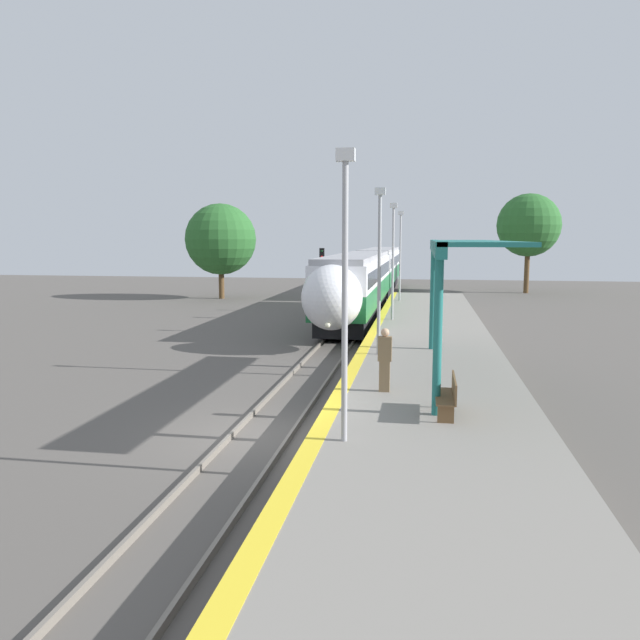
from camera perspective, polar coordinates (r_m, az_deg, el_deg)
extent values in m
plane|color=#56514C|center=(15.83, -5.27, -10.54)|extent=(120.00, 120.00, 0.00)
cube|color=slate|center=(16.00, -7.80, -10.10)|extent=(0.08, 90.00, 0.15)
cube|color=slate|center=(15.65, -2.68, -10.45)|extent=(0.08, 90.00, 0.15)
cube|color=black|center=(37.40, 3.44, 0.99)|extent=(2.42, 17.36, 0.85)
cube|color=#196633|center=(37.31, 3.45, 2.32)|extent=(2.74, 18.87, 0.90)
cube|color=#196633|center=(37.26, 3.46, 3.25)|extent=(2.76, 18.87, 0.31)
cube|color=silver|center=(37.21, 3.47, 4.53)|extent=(2.74, 18.87, 1.36)
cube|color=black|center=(37.21, 3.47, 4.43)|extent=(2.77, 17.36, 0.75)
cube|color=#9E9EA3|center=(37.18, 3.48, 5.81)|extent=(2.47, 18.87, 0.30)
cylinder|color=black|center=(30.68, 0.74, -0.79)|extent=(0.12, 0.92, 0.92)
cylinder|color=black|center=(30.50, 3.41, -0.85)|extent=(0.12, 0.92, 0.92)
cylinder|color=black|center=(32.84, 1.32, -0.24)|extent=(0.12, 0.92, 0.92)
cylinder|color=black|center=(32.67, 3.82, -0.29)|extent=(0.12, 0.92, 0.92)
cylinder|color=black|center=(42.19, 3.14, 1.49)|extent=(0.12, 0.92, 0.92)
cylinder|color=black|center=(42.06, 5.09, 1.45)|extent=(0.12, 0.92, 0.92)
cylinder|color=black|center=(44.37, 3.46, 1.78)|extent=(0.12, 0.92, 0.92)
cylinder|color=black|center=(44.24, 5.31, 1.75)|extent=(0.12, 0.92, 0.92)
ellipsoid|color=silver|center=(26.82, 1.11, 2.08)|extent=(2.63, 3.32, 2.83)
ellipsoid|color=black|center=(26.37, 0.98, 3.00)|extent=(1.92, 1.93, 1.44)
sphere|color=#F9F4CC|center=(25.72, 0.70, -0.47)|extent=(0.24, 0.24, 0.24)
cube|color=black|center=(56.92, 5.52, 3.22)|extent=(2.42, 17.36, 0.85)
cube|color=#196633|center=(56.86, 5.53, 4.10)|extent=(2.74, 18.87, 0.90)
cube|color=#196633|center=(56.83, 5.54, 4.70)|extent=(2.76, 18.87, 0.31)
cube|color=silver|center=(56.79, 5.55, 5.55)|extent=(2.74, 18.87, 1.36)
cube|color=black|center=(56.80, 5.55, 5.48)|extent=(2.77, 17.36, 0.75)
cube|color=#9E9EA3|center=(56.77, 5.56, 6.38)|extent=(2.47, 18.87, 0.30)
cylinder|color=black|center=(50.09, 4.15, 2.43)|extent=(0.12, 0.92, 0.92)
cylinder|color=black|center=(49.98, 5.79, 2.40)|extent=(0.12, 0.92, 0.92)
cylinder|color=black|center=(52.27, 4.37, 2.65)|extent=(0.12, 0.92, 0.92)
cylinder|color=black|center=(52.16, 5.95, 2.62)|extent=(0.12, 0.92, 0.92)
cylinder|color=black|center=(61.71, 5.16, 3.38)|extent=(0.12, 0.92, 0.92)
cylinder|color=black|center=(61.62, 6.50, 3.36)|extent=(0.12, 0.92, 0.92)
cylinder|color=black|center=(63.90, 5.31, 3.52)|extent=(0.12, 0.92, 0.92)
cylinder|color=black|center=(63.81, 6.60, 3.50)|extent=(0.12, 0.92, 0.92)
cube|color=gray|center=(15.22, 10.17, -9.68)|extent=(5.14, 64.00, 0.86)
cube|color=yellow|center=(15.24, 1.19, -7.84)|extent=(0.40, 64.00, 0.01)
cube|color=brown|center=(14.10, 11.43, -8.39)|extent=(0.36, 0.06, 0.42)
cube|color=brown|center=(15.31, 11.27, -7.12)|extent=(0.36, 0.06, 0.42)
cube|color=brown|center=(14.65, 11.37, -6.88)|extent=(0.44, 1.67, 0.03)
cube|color=brown|center=(14.60, 12.18, -6.00)|extent=(0.04, 1.67, 0.44)
cube|color=#7F6647|center=(16.63, 5.92, -5.13)|extent=(0.28, 0.20, 0.82)
cube|color=#7F6647|center=(16.49, 5.95, -2.63)|extent=(0.36, 0.22, 0.65)
sphere|color=tan|center=(16.41, 5.97, -1.14)|extent=(0.22, 0.22, 0.22)
cylinder|color=#59595E|center=(37.07, 0.18, 2.73)|extent=(0.14, 0.14, 3.59)
cube|color=black|center=(36.95, 0.18, 6.05)|extent=(0.28, 0.20, 0.70)
sphere|color=black|center=(36.84, 0.15, 6.31)|extent=(0.14, 0.14, 0.14)
sphere|color=red|center=(36.85, 0.15, 5.78)|extent=(0.14, 0.14, 0.14)
cylinder|color=#9E9EA3|center=(12.17, 2.28, 1.37)|extent=(0.12, 0.12, 5.48)
cube|color=silver|center=(12.19, 2.35, 14.86)|extent=(0.36, 0.20, 0.24)
cylinder|color=#9E9EA3|center=(21.58, 5.43, 4.04)|extent=(0.12, 0.12, 5.48)
cube|color=silver|center=(21.59, 5.53, 11.64)|extent=(0.36, 0.20, 0.24)
cylinder|color=#9E9EA3|center=(31.03, 6.68, 5.08)|extent=(0.12, 0.12, 5.48)
cube|color=silver|center=(31.04, 6.76, 10.36)|extent=(0.36, 0.20, 0.24)
cylinder|color=#9E9EA3|center=(40.50, 7.34, 5.64)|extent=(0.12, 0.12, 5.48)
cube|color=silver|center=(40.51, 7.41, 9.68)|extent=(0.36, 0.20, 0.24)
cylinder|color=#1E6B66|center=(14.36, 10.71, -1.41)|extent=(0.20, 0.20, 3.69)
cylinder|color=#1E6B66|center=(22.96, 10.26, 1.92)|extent=(0.20, 0.20, 3.69)
cube|color=#1E6B66|center=(18.53, 10.58, 6.62)|extent=(0.24, 11.67, 0.36)
cube|color=#1E6B66|center=(18.57, 13.39, 6.91)|extent=(2.00, 11.67, 0.10)
cylinder|color=brown|center=(51.08, -9.00, 3.35)|extent=(0.44, 0.44, 2.51)
sphere|color=#286028|center=(50.95, -9.08, 7.31)|extent=(5.67, 5.67, 5.67)
cylinder|color=brown|center=(58.46, 18.37, 4.21)|extent=(0.44, 0.44, 3.78)
sphere|color=#286028|center=(58.39, 18.54, 8.23)|extent=(5.52, 5.52, 5.52)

